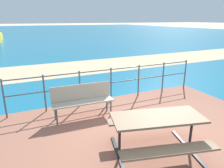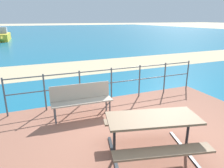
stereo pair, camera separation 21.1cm
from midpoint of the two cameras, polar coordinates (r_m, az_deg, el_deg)
ground_plane at (r=4.72m, az=12.44°, el=-15.02°), size 240.00×240.00×0.00m
patio_paving at (r=4.71m, az=12.46°, el=-14.71°), size 6.40×5.20×0.06m
sea_water at (r=43.36m, az=-19.63°, el=13.23°), size 90.00×90.00×0.01m
beach_strip at (r=11.25m, az=-9.52°, el=4.42°), size 54.04×4.20×0.01m
picnic_table at (r=3.90m, az=12.63°, el=-11.41°), size 1.91×1.70×0.78m
park_bench at (r=5.39m, az=-7.32°, el=-3.69°), size 1.57×0.47×0.85m
railing_fence at (r=6.33m, az=0.78°, el=0.94°), size 5.94×0.04×1.04m
boat_near at (r=28.37m, az=-27.45°, el=11.62°), size 1.28×5.25×1.56m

